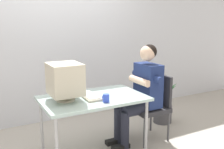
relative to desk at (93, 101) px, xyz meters
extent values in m
cube|color=silver|center=(0.30, 1.40, 0.81)|extent=(8.00, 0.10, 3.00)
cylinder|color=#B7B7BC|center=(-0.56, -0.32, -0.33)|extent=(0.04, 0.04, 0.71)
cylinder|color=#B7B7BC|center=(0.56, -0.32, -0.33)|extent=(0.04, 0.04, 0.71)
cylinder|color=#B7B7BC|center=(-0.56, 0.32, -0.33)|extent=(0.04, 0.04, 0.71)
cylinder|color=#B7B7BC|center=(0.56, 0.32, -0.33)|extent=(0.04, 0.04, 0.71)
cube|color=silver|center=(0.00, 0.00, 0.04)|extent=(1.23, 0.77, 0.03)
cylinder|color=beige|center=(-0.33, 0.03, 0.06)|extent=(0.21, 0.21, 0.02)
cylinder|color=beige|center=(-0.33, 0.03, 0.10)|extent=(0.06, 0.06, 0.05)
cube|color=beige|center=(-0.33, 0.03, 0.31)|extent=(0.35, 0.39, 0.36)
cube|color=black|center=(-0.15, 0.03, 0.31)|extent=(0.01, 0.33, 0.29)
cube|color=beige|center=(-0.04, 0.02, 0.07)|extent=(0.18, 0.42, 0.02)
cube|color=beige|center=(-0.04, 0.02, 0.08)|extent=(0.15, 0.38, 0.01)
cylinder|color=#4C4C51|center=(0.65, -0.17, -0.48)|extent=(0.03, 0.03, 0.42)
cylinder|color=#4C4C51|center=(1.05, -0.17, -0.48)|extent=(0.03, 0.03, 0.42)
cylinder|color=#4C4C51|center=(0.65, 0.23, -0.48)|extent=(0.03, 0.03, 0.42)
cylinder|color=#4C4C51|center=(1.05, 0.23, -0.48)|extent=(0.03, 0.03, 0.42)
cube|color=#2D2D33|center=(0.85, 0.03, -0.24)|extent=(0.46, 0.46, 0.06)
cube|color=#2D2D33|center=(1.06, 0.03, 0.00)|extent=(0.04, 0.41, 0.43)
cube|color=navy|center=(0.83, 0.03, 0.10)|extent=(0.22, 0.39, 0.58)
sphere|color=beige|center=(0.81, 0.03, 0.53)|extent=(0.21, 0.21, 0.21)
sphere|color=black|center=(0.84, 0.03, 0.55)|extent=(0.19, 0.19, 0.19)
cylinder|color=#262838|center=(0.62, -0.06, -0.19)|extent=(0.41, 0.14, 0.14)
cylinder|color=#262838|center=(0.62, 0.12, -0.19)|extent=(0.41, 0.14, 0.14)
cylinder|color=#262838|center=(0.42, -0.06, -0.44)|extent=(0.11, 0.11, 0.50)
cylinder|color=#262838|center=(0.42, 0.12, -0.44)|extent=(0.11, 0.11, 0.50)
cube|color=black|center=(0.36, -0.06, -0.66)|extent=(0.24, 0.09, 0.06)
cube|color=black|center=(0.36, 0.12, -0.66)|extent=(0.24, 0.09, 0.06)
cylinder|color=navy|center=(0.81, -0.20, 0.22)|extent=(0.09, 0.14, 0.09)
cylinder|color=navy|center=(0.81, 0.26, 0.22)|extent=(0.09, 0.14, 0.09)
cylinder|color=beige|center=(0.69, 0.03, 0.17)|extent=(0.09, 0.39, 0.09)
cylinder|color=#4C4C51|center=(1.42, 0.41, -0.54)|extent=(0.29, 0.29, 0.29)
cylinder|color=brown|center=(1.42, 0.41, -0.30)|extent=(0.04, 0.04, 0.19)
cone|color=#347640|center=(1.54, 0.42, -0.15)|extent=(0.36, 0.09, 0.23)
cone|color=#347640|center=(1.47, 0.53, -0.15)|extent=(0.19, 0.35, 0.26)
cone|color=#347640|center=(1.34, 0.48, -0.11)|extent=(0.25, 0.25, 0.34)
cone|color=#347640|center=(1.32, 0.34, -0.13)|extent=(0.30, 0.27, 0.30)
cone|color=#347640|center=(1.43, 0.30, -0.12)|extent=(0.11, 0.33, 0.29)
cylinder|color=blue|center=(0.05, -0.24, 0.10)|extent=(0.07, 0.07, 0.09)
torus|color=blue|center=(0.05, -0.20, 0.10)|extent=(0.06, 0.01, 0.06)
camera|label=1|loc=(-1.22, -2.74, 0.96)|focal=41.78mm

